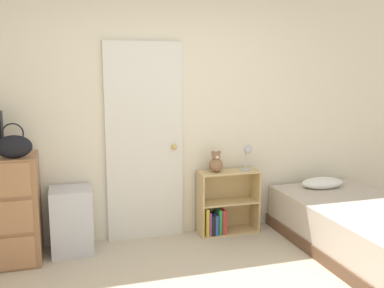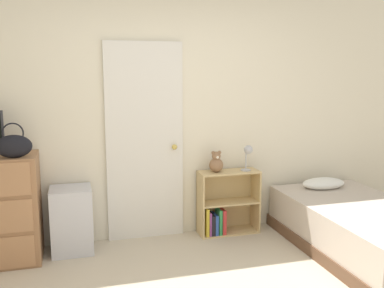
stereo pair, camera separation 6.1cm
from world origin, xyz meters
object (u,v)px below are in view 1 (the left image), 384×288
at_px(desk_lamp, 247,153).
at_px(bed, 361,228).
at_px(storage_bin, 72,221).
at_px(teddy_bear, 216,163).
at_px(bookshelf, 223,208).
at_px(handbag, 14,146).

height_order(desk_lamp, bed, desk_lamp).
bearing_deg(storage_bin, bed, -15.80).
xyz_separation_m(storage_bin, teddy_bear, (1.47, 0.05, 0.46)).
height_order(storage_bin, bed, storage_bin).
xyz_separation_m(bookshelf, bed, (1.11, -0.82, -0.05)).
relative_size(teddy_bear, bed, 0.12).
height_order(handbag, bookshelf, handbag).
bearing_deg(teddy_bear, bed, -34.06).
distance_m(teddy_bear, desk_lamp, 0.35).
distance_m(storage_bin, teddy_bear, 1.54).
distance_m(storage_bin, bookshelf, 1.56).
bearing_deg(storage_bin, bookshelf, 2.28).
xyz_separation_m(handbag, storage_bin, (0.44, 0.20, -0.77)).
distance_m(handbag, bed, 3.28).
relative_size(handbag, desk_lamp, 1.11).
xyz_separation_m(handbag, bed, (3.11, -0.55, -0.86)).
distance_m(bookshelf, desk_lamp, 0.65).
bearing_deg(desk_lamp, teddy_bear, 173.80).
bearing_deg(storage_bin, desk_lamp, 0.55).
relative_size(handbag, storage_bin, 0.48).
relative_size(storage_bin, desk_lamp, 2.29).
height_order(bookshelf, bed, bookshelf).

